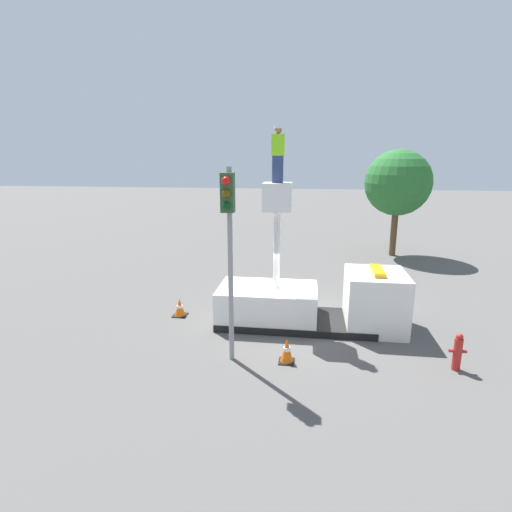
{
  "coord_description": "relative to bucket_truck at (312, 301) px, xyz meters",
  "views": [
    {
      "loc": [
        0.36,
        -12.94,
        5.63
      ],
      "look_at": [
        -1.18,
        -1.36,
        2.72
      ],
      "focal_mm": 28.0,
      "sensor_mm": 36.0,
      "label": 1
    }
  ],
  "objects": [
    {
      "name": "traffic_cone_rear",
      "position": [
        -4.75,
        0.15,
        -0.54
      ],
      "size": [
        0.5,
        0.5,
        0.65
      ],
      "color": "black",
      "rests_on": "ground"
    },
    {
      "name": "fire_hydrant",
      "position": [
        3.89,
        -2.52,
        -0.33
      ],
      "size": [
        0.46,
        0.22,
        1.06
      ],
      "color": "#B2231E",
      "rests_on": "ground"
    },
    {
      "name": "ground_plane",
      "position": [
        -0.57,
        0.0,
        -0.85
      ],
      "size": [
        120.0,
        120.0,
        0.0
      ],
      "primitive_type": "plane",
      "color": "#565451"
    },
    {
      "name": "tree_left_bg",
      "position": [
        4.71,
        10.69,
        3.34
      ],
      "size": [
        3.69,
        3.69,
        6.05
      ],
      "color": "brown",
      "rests_on": "ground"
    },
    {
      "name": "bucket_truck",
      "position": [
        0.0,
        0.0,
        0.0
      ],
      "size": [
        6.27,
        2.18,
        4.82
      ],
      "color": "black",
      "rests_on": "ground"
    },
    {
      "name": "worker",
      "position": [
        -1.23,
        0.0,
        4.85
      ],
      "size": [
        0.4,
        0.26,
        1.75
      ],
      "color": "navy",
      "rests_on": "bucket_truck"
    },
    {
      "name": "traffic_cone_curbside",
      "position": [
        -0.7,
        -2.71,
        -0.5
      ],
      "size": [
        0.44,
        0.44,
        0.73
      ],
      "color": "black",
      "rests_on": "ground"
    },
    {
      "name": "traffic_light_pole",
      "position": [
        -2.26,
        -2.86,
        2.97
      ],
      "size": [
        0.34,
        0.57,
        5.39
      ],
      "color": "gray",
      "rests_on": "ground"
    }
  ]
}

